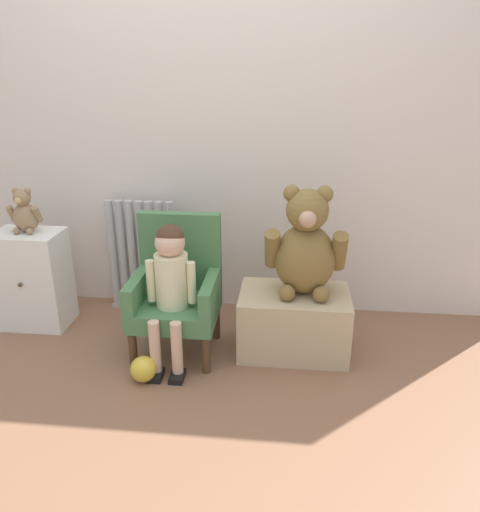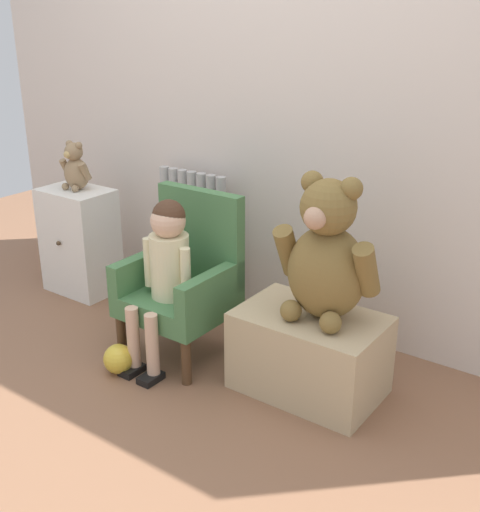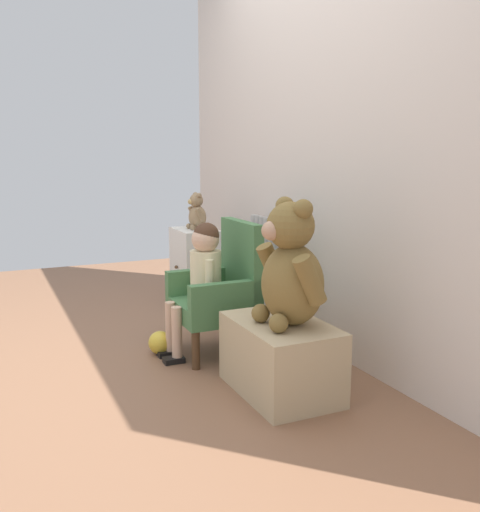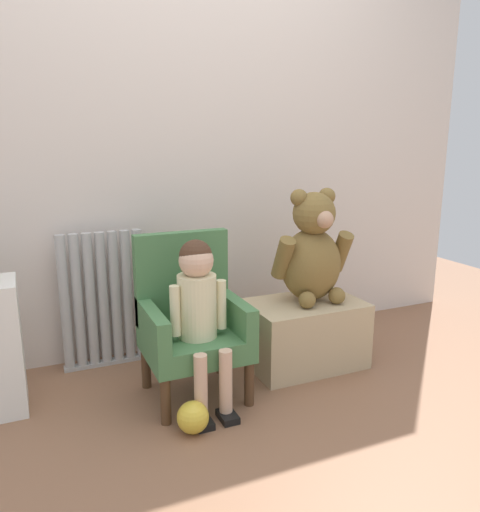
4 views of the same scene
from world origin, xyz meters
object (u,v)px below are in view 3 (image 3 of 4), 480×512
at_px(large_teddy_bear, 291,270).
at_px(small_teddy_bear, 197,213).
at_px(radiator, 267,273).
at_px(low_bench, 281,357).
at_px(child_armchair, 222,291).
at_px(child_figure, 201,270).
at_px(small_dresser, 196,269).
at_px(toy_ball, 160,343).

height_order(large_teddy_bear, small_teddy_bear, large_teddy_bear).
distance_m(radiator, low_bench, 1.05).
relative_size(child_armchair, child_figure, 1.00).
relative_size(small_dresser, low_bench, 1.00).
xyz_separation_m(large_teddy_bear, toy_ball, (-0.78, -0.39, -0.53)).
height_order(child_armchair, small_teddy_bear, small_teddy_bear).
relative_size(radiator, large_teddy_bear, 1.22).
bearing_deg(small_teddy_bear, child_armchair, -11.99).
relative_size(child_figure, toy_ball, 5.66).
xyz_separation_m(child_figure, low_bench, (0.63, 0.15, -0.31)).
height_order(radiator, small_dresser, radiator).
xyz_separation_m(small_dresser, toy_ball, (0.79, -0.51, -0.22)).
bearing_deg(child_figure, large_teddy_bear, 14.66).
distance_m(radiator, child_figure, 0.66).
relative_size(small_dresser, child_armchair, 0.79).
height_order(radiator, child_armchair, child_armchair).
xyz_separation_m(radiator, low_bench, (0.95, -0.41, -0.18)).
bearing_deg(low_bench, small_teddy_bear, 174.20).
distance_m(large_teddy_bear, small_teddy_bear, 1.58).
bearing_deg(large_teddy_bear, radiator, 158.47).
relative_size(small_dresser, small_teddy_bear, 2.26).
bearing_deg(radiator, large_teddy_bear, -21.53).
bearing_deg(low_bench, radiator, 156.42).
bearing_deg(small_teddy_bear, small_dresser, -110.94).
xyz_separation_m(small_dresser, child_figure, (0.90, -0.29, 0.19)).
bearing_deg(small_teddy_bear, child_figure, -18.94).
relative_size(radiator, small_dresser, 1.22).
xyz_separation_m(child_armchair, child_figure, (0.00, -0.12, 0.13)).
relative_size(small_teddy_bear, toy_ball, 1.96).
bearing_deg(toy_ball, radiator, 105.42).
bearing_deg(radiator, child_armchair, -54.42).
height_order(large_teddy_bear, toy_ball, large_teddy_bear).
xyz_separation_m(small_dresser, child_armchair, (0.90, -0.18, 0.06)).
bearing_deg(child_armchair, toy_ball, -107.96).
bearing_deg(small_dresser, radiator, 25.11).
distance_m(small_dresser, large_teddy_bear, 1.60).
distance_m(small_teddy_bear, toy_ball, 1.13).
height_order(low_bench, small_teddy_bear, small_teddy_bear).
height_order(small_dresser, child_armchair, child_armchair).
bearing_deg(small_teddy_bear, radiator, 24.23).
relative_size(large_teddy_bear, small_teddy_bear, 2.25).
relative_size(child_armchair, small_teddy_bear, 2.88).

